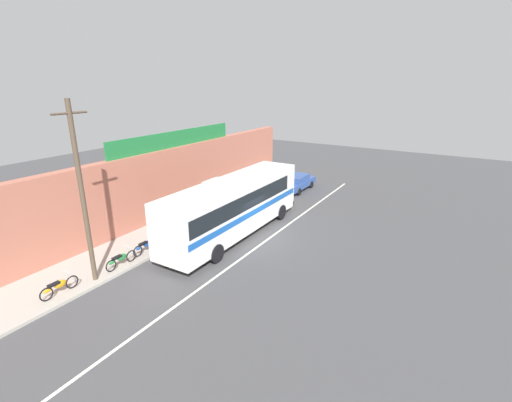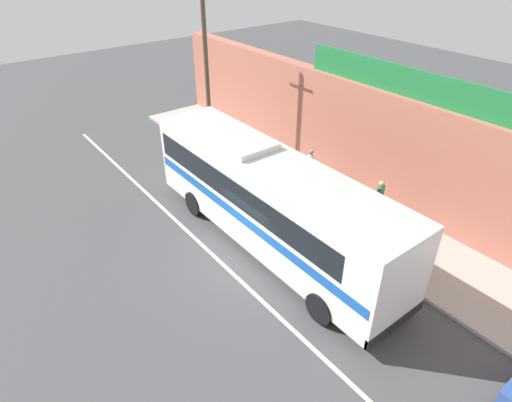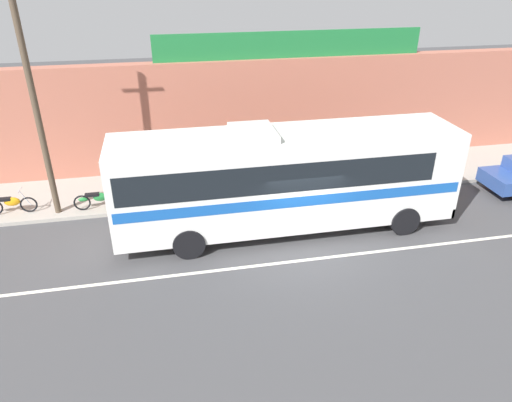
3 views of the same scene
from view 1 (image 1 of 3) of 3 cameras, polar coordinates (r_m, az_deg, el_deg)
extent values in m
plane|color=#444447|center=(22.65, -0.19, -5.78)|extent=(70.00, 70.00, 0.00)
cube|color=#A8A399|center=(25.51, -10.23, -3.06)|extent=(30.00, 3.60, 0.14)
cube|color=#B26651|center=(26.20, -14.07, 2.62)|extent=(30.00, 0.70, 4.80)
cube|color=#1E7538|center=(26.59, -12.38, 9.49)|extent=(11.70, 0.12, 1.10)
cube|color=silver|center=(22.28, 1.58, -6.20)|extent=(30.00, 0.14, 0.01)
cube|color=white|center=(22.37, -3.42, -0.64)|extent=(11.64, 2.54, 3.10)
cube|color=black|center=(21.83, -4.14, 0.38)|extent=(10.24, 2.56, 0.96)
cube|color=#1956B2|center=(22.47, -3.41, -1.36)|extent=(11.41, 2.56, 0.36)
cube|color=black|center=(26.99, 3.54, 3.70)|extent=(0.04, 2.29, 1.40)
cube|color=black|center=(27.50, 3.46, 0.02)|extent=(0.12, 2.54, 0.36)
cube|color=silver|center=(20.97, -5.31, 2.79)|extent=(1.40, 1.78, 0.24)
cylinder|color=black|center=(26.59, -0.64, -0.83)|extent=(1.04, 0.32, 1.04)
cylinder|color=black|center=(25.49, 3.88, -1.73)|extent=(1.04, 0.32, 1.04)
cylinder|color=black|center=(21.09, -11.44, -6.53)|extent=(1.04, 0.32, 1.04)
cylinder|color=black|center=(19.69, -6.28, -8.13)|extent=(1.04, 0.32, 1.04)
cube|color=#2D4C93|center=(32.35, 6.37, 2.75)|extent=(4.48, 1.75, 0.56)
cube|color=#2D4C93|center=(32.12, 6.33, 3.60)|extent=(2.33, 1.57, 0.48)
cube|color=black|center=(32.89, 6.97, 3.86)|extent=(0.21, 1.47, 0.34)
cylinder|color=black|center=(33.90, 6.03, 2.96)|extent=(0.62, 0.20, 0.62)
cylinder|color=black|center=(33.26, 8.59, 2.55)|extent=(0.62, 0.20, 0.62)
cylinder|color=black|center=(31.65, 4.00, 1.90)|extent=(0.62, 0.20, 0.62)
cylinder|color=black|center=(30.97, 6.71, 1.44)|extent=(0.62, 0.20, 0.62)
cylinder|color=brown|center=(18.02, -25.49, 0.71)|extent=(0.22, 0.22, 8.43)
cylinder|color=brown|center=(17.39, -27.15, 12.13)|extent=(1.60, 0.10, 0.10)
torus|color=black|center=(19.15, -26.81, -11.22)|extent=(0.62, 0.06, 0.62)
torus|color=black|center=(18.67, -29.94, -12.54)|extent=(0.62, 0.06, 0.62)
cylinder|color=silver|center=(18.98, -27.14, -10.52)|extent=(0.34, 0.04, 0.65)
cylinder|color=silver|center=(18.79, -27.54, -9.76)|extent=(0.03, 0.56, 0.03)
ellipsoid|color=orange|center=(18.84, -28.28, -11.33)|extent=(0.56, 0.22, 0.34)
cube|color=black|center=(18.67, -29.06, -11.31)|extent=(0.52, 0.20, 0.10)
ellipsoid|color=orange|center=(18.62, -29.85, -12.10)|extent=(0.36, 0.14, 0.16)
torus|color=black|center=(20.55, -18.94, -8.12)|extent=(0.62, 0.06, 0.62)
torus|color=black|center=(19.87, -21.72, -9.39)|extent=(0.62, 0.06, 0.62)
cylinder|color=silver|center=(20.38, -19.19, -7.44)|extent=(0.34, 0.04, 0.65)
cylinder|color=silver|center=(20.19, -19.51, -6.72)|extent=(0.03, 0.56, 0.03)
ellipsoid|color=#237F38|center=(20.16, -20.22, -8.23)|extent=(0.56, 0.22, 0.34)
cube|color=black|center=(19.95, -20.90, -8.21)|extent=(0.52, 0.20, 0.10)
ellipsoid|color=#237F38|center=(19.84, -21.63, -8.97)|extent=(0.36, 0.14, 0.16)
torus|color=black|center=(21.72, -15.44, -6.30)|extent=(0.62, 0.06, 0.62)
torus|color=black|center=(20.95, -17.99, -7.48)|extent=(0.62, 0.06, 0.62)
cylinder|color=silver|center=(21.55, -15.66, -5.64)|extent=(0.34, 0.04, 0.65)
cylinder|color=silver|center=(21.36, -15.93, -4.95)|extent=(0.03, 0.56, 0.03)
ellipsoid|color=#1E51B2|center=(21.29, -16.61, -6.38)|extent=(0.56, 0.22, 0.34)
cube|color=black|center=(21.07, -17.23, -6.36)|extent=(0.52, 0.20, 0.10)
ellipsoid|color=#1E51B2|center=(20.93, -17.90, -7.08)|extent=(0.36, 0.14, 0.16)
cylinder|color=black|center=(23.97, -15.06, -3.61)|extent=(0.13, 0.13, 0.83)
cylinder|color=black|center=(23.84, -14.76, -3.70)|extent=(0.13, 0.13, 0.83)
cylinder|color=white|center=(23.65, -15.05, -2.02)|extent=(0.30, 0.30, 0.62)
sphere|color=#A37556|center=(23.50, -15.14, -0.98)|extent=(0.23, 0.23, 0.23)
cylinder|color=white|center=(23.78, -15.40, -1.85)|extent=(0.08, 0.08, 0.57)
cylinder|color=white|center=(23.50, -14.72, -2.04)|extent=(0.08, 0.08, 0.57)
cylinder|color=navy|center=(26.65, -9.60, -0.95)|extent=(0.13, 0.13, 0.85)
cylinder|color=navy|center=(26.54, -9.31, -1.02)|extent=(0.13, 0.13, 0.85)
cylinder|color=#2D7A4C|center=(26.36, -9.54, 0.54)|extent=(0.30, 0.30, 0.64)
sphere|color=tan|center=(26.22, -9.59, 1.50)|extent=(0.23, 0.23, 0.23)
cylinder|color=#2D7A4C|center=(26.48, -9.87, 0.67)|extent=(0.08, 0.08, 0.58)
cylinder|color=#2D7A4C|center=(26.22, -9.21, 0.53)|extent=(0.08, 0.08, 0.58)
camera|label=2|loc=(27.73, 25.04, 18.86)|focal=30.16mm
camera|label=3|loc=(13.61, 40.78, 11.50)|focal=33.12mm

